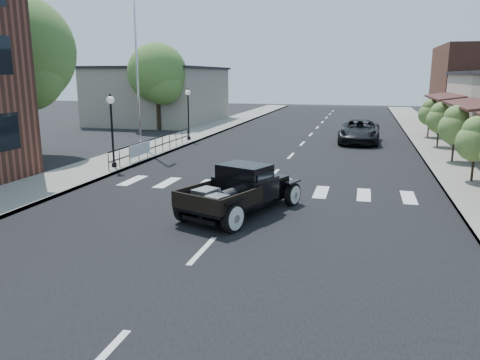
# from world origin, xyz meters

# --- Properties ---
(ground) EXTENTS (120.00, 120.00, 0.00)m
(ground) POSITION_xyz_m (0.00, 0.00, 0.00)
(ground) COLOR black
(ground) RESTS_ON ground
(road) EXTENTS (14.00, 80.00, 0.02)m
(road) POSITION_xyz_m (0.00, 15.00, 0.01)
(road) COLOR black
(road) RESTS_ON ground
(road_markings) EXTENTS (12.00, 60.00, 0.06)m
(road_markings) POSITION_xyz_m (0.00, 10.00, 0.00)
(road_markings) COLOR silver
(road_markings) RESTS_ON ground
(sidewalk_left) EXTENTS (3.00, 80.00, 0.15)m
(sidewalk_left) POSITION_xyz_m (-8.50, 15.00, 0.07)
(sidewalk_left) COLOR gray
(sidewalk_left) RESTS_ON ground
(sidewalk_right) EXTENTS (3.00, 80.00, 0.15)m
(sidewalk_right) POSITION_xyz_m (8.50, 15.00, 0.07)
(sidewalk_right) COLOR gray
(sidewalk_right) RESTS_ON ground
(low_building_left) EXTENTS (10.00, 12.00, 5.00)m
(low_building_left) POSITION_xyz_m (-15.00, 28.00, 2.50)
(low_building_left) COLOR gray
(low_building_left) RESTS_ON ground
(railing) EXTENTS (0.08, 10.00, 1.00)m
(railing) POSITION_xyz_m (-7.30, 10.00, 0.65)
(railing) COLOR black
(railing) RESTS_ON sidewalk_left
(banner) EXTENTS (0.04, 2.20, 0.60)m
(banner) POSITION_xyz_m (-7.22, 8.00, 0.45)
(banner) COLOR silver
(banner) RESTS_ON sidewalk_left
(lamp_post_b) EXTENTS (0.36, 0.36, 3.46)m
(lamp_post_b) POSITION_xyz_m (-7.60, 6.00, 1.88)
(lamp_post_b) COLOR black
(lamp_post_b) RESTS_ON sidewalk_left
(lamp_post_c) EXTENTS (0.36, 0.36, 3.46)m
(lamp_post_c) POSITION_xyz_m (-7.60, 16.00, 1.88)
(lamp_post_c) COLOR black
(lamp_post_c) RESTS_ON sidewalk_left
(flagpole) EXTENTS (0.12, 0.12, 12.90)m
(flagpole) POSITION_xyz_m (-9.20, 12.00, 6.60)
(flagpole) COLOR silver
(flagpole) RESTS_ON sidewalk_left
(big_tree_near) EXTENTS (5.87, 5.87, 8.62)m
(big_tree_near) POSITION_xyz_m (-14.00, 8.00, 4.31)
(big_tree_near) COLOR #456B2D
(big_tree_near) RESTS_ON ground
(big_tree_far) EXTENTS (4.77, 4.77, 7.01)m
(big_tree_far) POSITION_xyz_m (-12.50, 22.00, 3.50)
(big_tree_far) COLOR #456B2D
(big_tree_far) RESTS_ON ground
(small_tree_b) EXTENTS (1.55, 1.55, 2.58)m
(small_tree_b) POSITION_xyz_m (8.30, 7.03, 1.44)
(small_tree_b) COLOR #587837
(small_tree_b) RESTS_ON sidewalk_right
(small_tree_c) EXTENTS (1.63, 1.63, 2.72)m
(small_tree_c) POSITION_xyz_m (8.30, 11.68, 1.51)
(small_tree_c) COLOR #587837
(small_tree_c) RESTS_ON sidewalk_right
(small_tree_d) EXTENTS (1.55, 1.55, 2.59)m
(small_tree_d) POSITION_xyz_m (8.30, 16.98, 1.44)
(small_tree_d) COLOR #587837
(small_tree_d) RESTS_ON sidewalk_right
(small_tree_e) EXTENTS (1.53, 1.53, 2.56)m
(small_tree_e) POSITION_xyz_m (8.30, 21.66, 1.43)
(small_tree_e) COLOR #587837
(small_tree_e) RESTS_ON sidewalk_right
(hotrod_pickup) EXTENTS (3.79, 5.25, 1.65)m
(hotrod_pickup) POSITION_xyz_m (0.12, 0.47, 0.83)
(hotrod_pickup) COLOR black
(hotrod_pickup) RESTS_ON ground
(second_car) EXTENTS (2.68, 5.58, 1.53)m
(second_car) POSITION_xyz_m (3.61, 18.36, 0.77)
(second_car) COLOR black
(second_car) RESTS_ON ground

